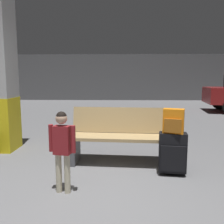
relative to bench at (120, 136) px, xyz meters
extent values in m
cube|color=slate|center=(-0.32, 2.57, -0.49)|extent=(18.00, 18.00, 0.10)
cube|color=#565658|center=(-0.32, 11.43, 0.96)|extent=(18.00, 0.12, 2.80)
cube|color=yellow|center=(-2.27, 0.70, 0.06)|extent=(0.57, 0.57, 1.00)
cube|color=tan|center=(-0.01, -0.08, 0.00)|extent=(1.63, 0.55, 0.05)
cube|color=tan|center=(0.01, 0.17, 0.23)|extent=(1.60, 0.23, 0.42)
cube|color=#4C4C51|center=(-0.72, -0.02, -0.23)|extent=(0.11, 0.40, 0.41)
cube|color=#4C4C51|center=(0.71, -0.13, -0.23)|extent=(0.11, 0.40, 0.41)
cube|color=black|center=(0.74, -0.46, -0.12)|extent=(0.40, 0.25, 0.56)
cube|color=black|center=(0.73, -0.57, -0.18)|extent=(0.34, 0.07, 0.36)
cube|color=#A5A5AA|center=(0.75, -0.38, 0.15)|extent=(0.14, 0.04, 0.02)
cylinder|color=black|center=(0.59, -0.36, -0.42)|extent=(0.02, 0.05, 0.04)
cylinder|color=black|center=(0.91, -0.40, -0.42)|extent=(0.02, 0.05, 0.04)
cube|color=orange|center=(0.74, -0.46, 0.33)|extent=(0.32, 0.24, 0.34)
cube|color=#9E5918|center=(0.71, -0.55, 0.28)|extent=(0.23, 0.10, 0.19)
cylinder|color=black|center=(0.74, -0.46, 0.49)|extent=(0.06, 0.04, 0.02)
cylinder|color=beige|center=(-0.63, -1.08, -0.20)|extent=(0.07, 0.07, 0.48)
cylinder|color=beige|center=(-0.74, -1.06, -0.20)|extent=(0.07, 0.07, 0.48)
cube|color=maroon|center=(-0.68, -1.07, 0.20)|extent=(0.21, 0.15, 0.34)
cylinder|color=maroon|center=(-0.55, -1.09, 0.22)|extent=(0.06, 0.06, 0.32)
cylinder|color=maroon|center=(-0.82, -1.04, 0.22)|extent=(0.06, 0.06, 0.32)
sphere|color=tan|center=(-0.68, -1.07, 0.46)|extent=(0.14, 0.14, 0.14)
sphere|color=black|center=(-0.68, -1.07, 0.48)|extent=(0.12, 0.12, 0.12)
cylinder|color=white|center=(-0.73, -0.96, 0.22)|extent=(0.06, 0.06, 0.10)
cylinder|color=red|center=(-0.73, -0.96, 0.30)|extent=(0.01, 0.01, 0.06)
cylinder|color=black|center=(4.40, 7.03, -0.14)|extent=(0.62, 0.28, 0.60)
camera|label=1|loc=(-0.02, -3.85, 0.92)|focal=39.43mm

